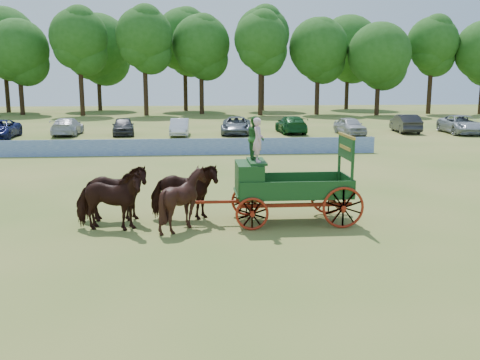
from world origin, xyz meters
The scene contains 9 objects.
ground centered at (0.00, 0.00, 0.00)m, with size 160.00×160.00×0.00m, color olive.
horse_lead_left centered at (-2.59, 0.88, 0.99)m, with size 1.07×2.35×1.98m, color black.
horse_lead_right centered at (-2.59, 1.98, 0.99)m, with size 1.07×2.35×1.98m, color black.
horse_wheel_left centered at (-0.19, 0.88, 0.99)m, with size 1.61×1.81×1.99m, color black.
horse_wheel_right centered at (-0.19, 1.98, 0.99)m, with size 1.07×2.35×1.98m, color black.
farm_dray centered at (2.79, 1.46, 1.57)m, with size 5.99×2.00×3.61m.
sponsor_banner centered at (-1.00, 18.00, 0.53)m, with size 26.00×0.08×1.05m, color #1C4098.
parked_cars centered at (0.75, 30.26, 0.77)m, with size 52.35×7.49×1.64m.
treeline centered at (-4.47, 60.20, 9.45)m, with size 91.19×23.06×15.19m.
Camera 1 is at (0.20, -16.15, 4.88)m, focal length 40.00 mm.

